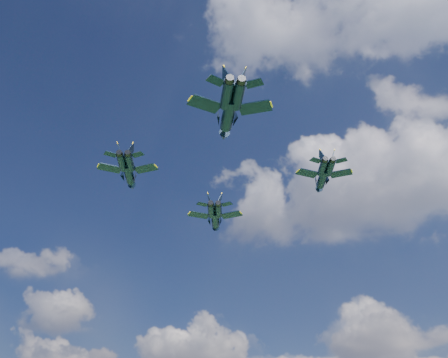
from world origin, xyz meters
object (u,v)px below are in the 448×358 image
Objects in this scene: jet_right at (322,179)px; jet_left at (129,174)px; jet_lead at (215,219)px; jet_slot at (228,116)px.

jet_left is at bearing -174.68° from jet_right.
jet_slot is (20.68, -34.21, -0.27)m from jet_lead.
jet_lead is 39.98m from jet_slot.
jet_right is (27.25, -5.81, 0.48)m from jet_lead.
jet_right is at bearing 4.99° from jet_left.
jet_left is 26.19m from jet_slot.
jet_left is (-4.42, -26.73, -0.79)m from jet_lead.
jet_lead is 27.11m from jet_left.
jet_right is at bearing 42.99° from jet_slot.
jet_right is 0.84× the size of jet_slot.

